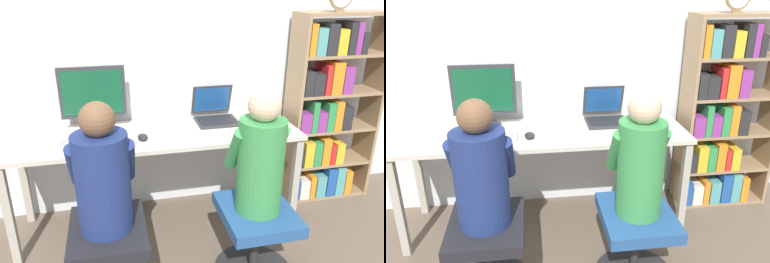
% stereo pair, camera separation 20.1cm
% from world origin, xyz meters
% --- Properties ---
extents(ground_plane, '(14.00, 14.00, 0.00)m').
position_xyz_m(ground_plane, '(0.00, 0.00, 0.00)').
color(ground_plane, brown).
extents(wall_back, '(10.00, 0.05, 2.60)m').
position_xyz_m(wall_back, '(0.00, 0.64, 1.30)').
color(wall_back, silver).
rests_on(wall_back, ground_plane).
extents(desk, '(1.99, 0.58, 0.74)m').
position_xyz_m(desk, '(0.00, 0.29, 0.66)').
color(desk, beige).
rests_on(desk, ground_plane).
extents(desktop_monitor, '(0.45, 0.21, 0.45)m').
position_xyz_m(desktop_monitor, '(-0.40, 0.45, 0.96)').
color(desktop_monitor, '#333338').
rests_on(desktop_monitor, desk).
extents(laptop, '(0.30, 0.32, 0.25)m').
position_xyz_m(laptop, '(0.47, 0.44, 0.79)').
color(laptop, '#2D2D30').
rests_on(laptop, desk).
extents(keyboard, '(0.46, 0.15, 0.03)m').
position_xyz_m(keyboard, '(-0.41, 0.19, 0.75)').
color(keyboard, '#B2B2B7').
rests_on(keyboard, desk).
extents(computer_mouse_by_keyboard, '(0.07, 0.10, 0.03)m').
position_xyz_m(computer_mouse_by_keyboard, '(-0.10, 0.20, 0.75)').
color(computer_mouse_by_keyboard, black).
rests_on(computer_mouse_by_keyboard, desk).
extents(office_chair_left, '(0.48, 0.48, 0.48)m').
position_xyz_m(office_chair_left, '(-0.36, -0.36, 0.28)').
color(office_chair_left, '#262628').
rests_on(office_chair_left, ground_plane).
extents(office_chair_right, '(0.48, 0.48, 0.48)m').
position_xyz_m(office_chair_right, '(0.50, -0.37, 0.28)').
color(office_chair_right, '#262628').
rests_on(office_chair_right, ground_plane).
extents(person_at_monitor, '(0.35, 0.33, 0.70)m').
position_xyz_m(person_at_monitor, '(-0.36, -0.35, 0.79)').
color(person_at_monitor, navy).
rests_on(person_at_monitor, office_chair_left).
extents(person_at_laptop, '(0.32, 0.32, 0.72)m').
position_xyz_m(person_at_laptop, '(0.50, -0.37, 0.80)').
color(person_at_laptop, '#388C47').
rests_on(person_at_laptop, office_chair_right).
extents(bookshelf, '(0.72, 0.26, 1.51)m').
position_xyz_m(bookshelf, '(1.38, 0.41, 0.72)').
color(bookshelf, '#997A56').
rests_on(bookshelf, ground_plane).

